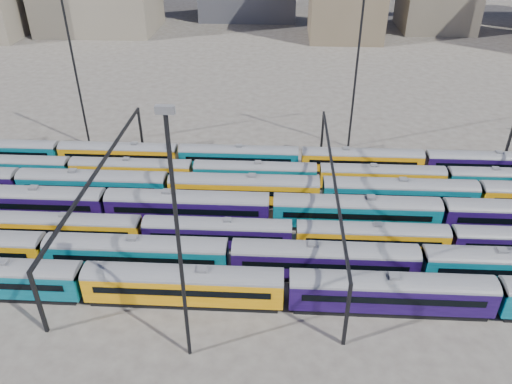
# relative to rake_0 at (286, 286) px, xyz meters

# --- Properties ---
(ground) EXTENTS (500.00, 500.00, 0.00)m
(ground) POSITION_rel_rake_0_xyz_m (-4.27, 15.00, -2.82)
(ground) COLOR #423C37
(ground) RESTS_ON ground
(rake_0) EXTENTS (130.48, 3.18, 5.36)m
(rake_0) POSITION_rel_rake_0_xyz_m (0.00, 0.00, 0.00)
(rake_0) COLOR black
(rake_0) RESTS_ON ground
(rake_1) EXTENTS (107.41, 3.15, 5.30)m
(rake_1) POSITION_rel_rake_0_xyz_m (-17.30, 5.00, -0.03)
(rake_1) COLOR black
(rake_1) RESTS_ON ground
(rake_2) EXTENTS (93.99, 2.76, 4.63)m
(rake_2) POSITION_rel_rake_0_xyz_m (-8.52, 10.00, -0.39)
(rake_2) COLOR black
(rake_2) RESTS_ON ground
(rake_3) EXTENTS (153.80, 3.21, 5.42)m
(rake_3) POSITION_rel_rake_0_xyz_m (-13.05, 15.00, 0.03)
(rake_3) COLOR black
(rake_3) RESTS_ON ground
(rake_4) EXTENTS (107.03, 3.13, 5.28)m
(rake_4) POSITION_rel_rake_0_xyz_m (-5.98, 20.00, -0.04)
(rake_4) COLOR black
(rake_4) RESTS_ON ground
(rake_5) EXTENTS (130.37, 2.73, 4.57)m
(rake_5) POSITION_rel_rake_0_xyz_m (-23.39, 25.00, -0.42)
(rake_5) COLOR black
(rake_5) RESTS_ON ground
(rake_6) EXTENTS (134.16, 2.80, 4.71)m
(rake_6) POSITION_rel_rake_0_xyz_m (11.71, 30.00, -0.34)
(rake_6) COLOR black
(rake_6) RESTS_ON ground
(gantry_1) EXTENTS (0.35, 40.35, 8.03)m
(gantry_1) POSITION_rel_rake_0_xyz_m (-24.27, 15.00, 3.97)
(gantry_1) COLOR black
(gantry_1) RESTS_ON ground
(gantry_2) EXTENTS (0.35, 40.35, 8.03)m
(gantry_2) POSITION_rel_rake_0_xyz_m (5.73, 15.00, 3.97)
(gantry_2) COLOR black
(gantry_2) RESTS_ON ground
(mast_1) EXTENTS (1.40, 0.50, 25.60)m
(mast_1) POSITION_rel_rake_0_xyz_m (-34.27, 37.00, 11.15)
(mast_1) COLOR black
(mast_1) RESTS_ON ground
(mast_2) EXTENTS (1.40, 0.50, 25.60)m
(mast_2) POSITION_rel_rake_0_xyz_m (-9.27, -7.00, 11.15)
(mast_2) COLOR black
(mast_2) RESTS_ON ground
(mast_3) EXTENTS (1.40, 0.50, 25.60)m
(mast_3) POSITION_rel_rake_0_xyz_m (10.73, 39.00, 11.15)
(mast_3) COLOR black
(mast_3) RESTS_ON ground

